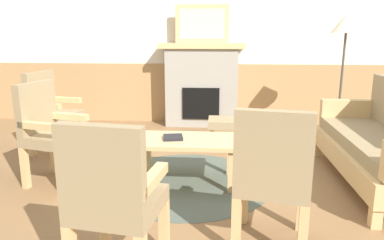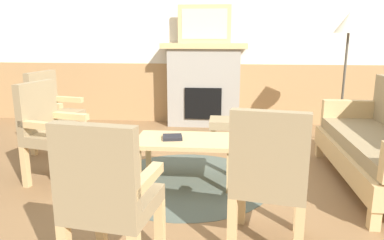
{
  "view_description": "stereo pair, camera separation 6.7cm",
  "coord_description": "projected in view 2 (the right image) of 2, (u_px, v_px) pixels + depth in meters",
  "views": [
    {
      "loc": [
        0.28,
        -3.36,
        1.43
      ],
      "look_at": [
        0.0,
        0.35,
        0.55
      ],
      "focal_mm": 34.56,
      "sensor_mm": 36.0,
      "label": 1
    },
    {
      "loc": [
        0.35,
        -3.36,
        1.43
      ],
      "look_at": [
        0.0,
        0.35,
        0.55
      ],
      "focal_mm": 34.56,
      "sensor_mm": 36.0,
      "label": 2
    }
  ],
  "objects": [
    {
      "name": "ground_plane",
      "position": [
        189.0,
        183.0,
        3.62
      ],
      "size": [
        14.0,
        14.0,
        0.0
      ],
      "primitive_type": "plane",
      "color": "olive"
    },
    {
      "name": "wall_back",
      "position": [
        205.0,
        41.0,
        5.83
      ],
      "size": [
        7.2,
        0.14,
        2.7
      ],
      "color": "silver",
      "rests_on": "ground_plane"
    },
    {
      "name": "fireplace",
      "position": [
        204.0,
        84.0,
        5.74
      ],
      "size": [
        1.3,
        0.44,
        1.28
      ],
      "color": "gray",
      "rests_on": "ground_plane"
    },
    {
      "name": "framed_picture",
      "position": [
        204.0,
        24.0,
        5.53
      ],
      "size": [
        0.8,
        0.04,
        0.56
      ],
      "color": "tan",
      "rests_on": "fireplace"
    },
    {
      "name": "couch",
      "position": [
        382.0,
        146.0,
        3.45
      ],
      "size": [
        0.7,
        1.8,
        0.98
      ],
      "color": "tan",
      "rests_on": "ground_plane"
    },
    {
      "name": "coffee_table",
      "position": [
        186.0,
        144.0,
        3.56
      ],
      "size": [
        0.96,
        0.56,
        0.44
      ],
      "color": "tan",
      "rests_on": "ground_plane"
    },
    {
      "name": "round_rug",
      "position": [
        186.0,
        181.0,
        3.64
      ],
      "size": [
        1.65,
        1.65,
        0.01
      ],
      "primitive_type": "cylinder",
      "color": "#4C564C",
      "rests_on": "ground_plane"
    },
    {
      "name": "book_on_table",
      "position": [
        172.0,
        137.0,
        3.54
      ],
      "size": [
        0.21,
        0.21,
        0.03
      ],
      "primitive_type": "cube",
      "rotation": [
        0.0,
        0.0,
        0.18
      ],
      "color": "black",
      "rests_on": "coffee_table"
    },
    {
      "name": "footstool",
      "position": [
        225.0,
        125.0,
        4.72
      ],
      "size": [
        0.4,
        0.4,
        0.36
      ],
      "color": "tan",
      "rests_on": "ground_plane"
    },
    {
      "name": "armchair_near_fireplace",
      "position": [
        52.0,
        108.0,
        4.48
      ],
      "size": [
        0.57,
        0.57,
        0.98
      ],
      "color": "tan",
      "rests_on": "ground_plane"
    },
    {
      "name": "armchair_by_window_left",
      "position": [
        49.0,
        128.0,
        3.55
      ],
      "size": [
        0.58,
        0.58,
        0.98
      ],
      "color": "tan",
      "rests_on": "ground_plane"
    },
    {
      "name": "armchair_front_left",
      "position": [
        107.0,
        194.0,
        2.09
      ],
      "size": [
        0.55,
        0.55,
        0.98
      ],
      "color": "tan",
      "rests_on": "ground_plane"
    },
    {
      "name": "armchair_front_center",
      "position": [
        269.0,
        173.0,
        2.41
      ],
      "size": [
        0.56,
        0.56,
        0.98
      ],
      "color": "tan",
      "rests_on": "ground_plane"
    },
    {
      "name": "floor_lamp_by_couch",
      "position": [
        349.0,
        31.0,
        4.53
      ],
      "size": [
        0.36,
        0.36,
        1.68
      ],
      "color": "#332D28",
      "rests_on": "ground_plane"
    }
  ]
}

